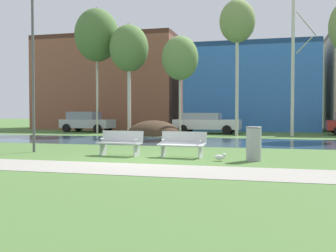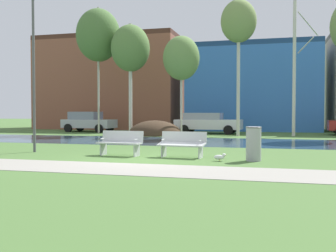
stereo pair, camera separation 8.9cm
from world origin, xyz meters
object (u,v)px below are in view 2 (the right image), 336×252
(bench_left, at_px, (120,142))
(streetlamp, at_px, (33,47))
(seagull, at_px, (220,157))
(parked_sedan_second_white, at_px, (207,123))
(parked_van_nearest_silver, at_px, (88,121))
(bench_right, at_px, (182,144))
(trash_bin, at_px, (254,143))

(bench_left, height_order, streetlamp, streetlamp)
(seagull, height_order, streetlamp, streetlamp)
(seagull, xyz_separation_m, parked_sedan_second_white, (-3.02, 15.94, 0.66))
(bench_left, distance_m, parked_van_nearest_silver, 17.68)
(bench_right, height_order, parked_van_nearest_silver, parked_van_nearest_silver)
(streetlamp, bearing_deg, trash_bin, -4.87)
(parked_van_nearest_silver, bearing_deg, parked_sedan_second_white, -0.50)
(bench_left, height_order, parked_van_nearest_silver, parked_van_nearest_silver)
(trash_bin, distance_m, parked_sedan_second_white, 16.13)
(bench_right, relative_size, parked_sedan_second_white, 0.34)
(seagull, bearing_deg, parked_sedan_second_white, 100.72)
(trash_bin, xyz_separation_m, parked_van_nearest_silver, (-13.42, 15.70, 0.26))
(parked_sedan_second_white, bearing_deg, bench_right, -83.83)
(seagull, xyz_separation_m, parked_van_nearest_silver, (-12.41, 16.02, 0.68))
(seagull, bearing_deg, bench_left, 169.17)
(trash_bin, height_order, parked_sedan_second_white, parked_sedan_second_white)
(trash_bin, height_order, parked_van_nearest_silver, parked_van_nearest_silver)
(bench_left, relative_size, seagull, 4.03)
(trash_bin, relative_size, parked_van_nearest_silver, 0.26)
(bench_right, xyz_separation_m, parked_sedan_second_white, (-1.65, 15.25, 0.32))
(bench_left, bearing_deg, streetlamp, 174.76)
(bench_left, xyz_separation_m, bench_right, (2.24, 0.00, 0.00))
(bench_left, distance_m, trash_bin, 4.64)
(parked_van_nearest_silver, bearing_deg, trash_bin, -49.49)
(bench_right, distance_m, streetlamp, 6.88)
(trash_bin, distance_m, streetlamp, 8.99)
(parked_van_nearest_silver, height_order, parked_sedan_second_white, parked_van_nearest_silver)
(streetlamp, distance_m, parked_van_nearest_silver, 16.17)
(bench_left, bearing_deg, trash_bin, -4.57)
(trash_bin, xyz_separation_m, streetlamp, (-8.28, 0.70, 3.44))
(bench_left, relative_size, bench_right, 1.00)
(seagull, bearing_deg, streetlamp, 171.96)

